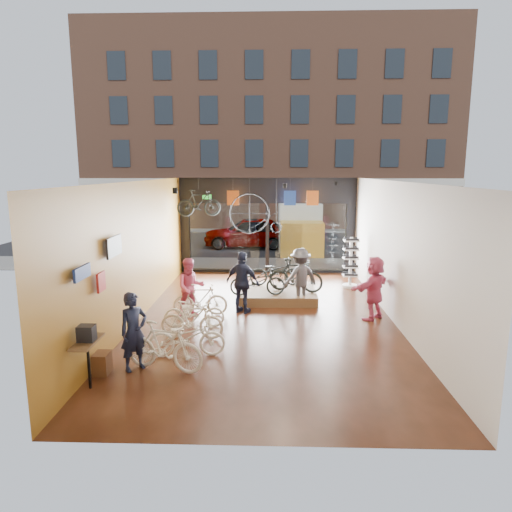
{
  "coord_description": "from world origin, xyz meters",
  "views": [
    {
      "loc": [
        0.14,
        -12.21,
        4.08
      ],
      "look_at": [
        -0.31,
        1.4,
        1.52
      ],
      "focal_mm": 32.0,
      "sensor_mm": 36.0,
      "label": 1
    }
  ],
  "objects_px": {
    "floor_bike_1": "(164,346)",
    "display_bike_left": "(257,281)",
    "customer_2": "(243,282)",
    "display_bike_mid": "(296,275)",
    "penny_farthing": "(258,215)",
    "floor_bike_2": "(187,337)",
    "floor_bike_3": "(192,320)",
    "street_car": "(249,232)",
    "customer_1": "(191,287)",
    "hung_bike": "(199,203)",
    "floor_bike_5": "(200,300)",
    "sunglasses_rack": "(351,262)",
    "box_truck": "(299,227)",
    "display_platform": "(278,295)",
    "floor_bike_4": "(194,312)",
    "customer_0": "(134,331)",
    "customer_3": "(300,277)",
    "customer_5": "(374,288)",
    "display_bike_right": "(276,272)"
  },
  "relations": [
    {
      "from": "floor_bike_2",
      "to": "customer_1",
      "type": "bearing_deg",
      "value": 3.41
    },
    {
      "from": "street_car",
      "to": "floor_bike_4",
      "type": "xyz_separation_m",
      "value": [
        -0.83,
        -12.77,
        -0.4
      ]
    },
    {
      "from": "floor_bike_1",
      "to": "display_bike_left",
      "type": "distance_m",
      "value": 5.1
    },
    {
      "from": "floor_bike_3",
      "to": "display_platform",
      "type": "xyz_separation_m",
      "value": [
        2.17,
        3.49,
        -0.32
      ]
    },
    {
      "from": "floor_bike_3",
      "to": "display_bike_left",
      "type": "relative_size",
      "value": 0.93
    },
    {
      "from": "floor_bike_3",
      "to": "customer_0",
      "type": "height_order",
      "value": "customer_0"
    },
    {
      "from": "floor_bike_4",
      "to": "sunglasses_rack",
      "type": "distance_m",
      "value": 6.51
    },
    {
      "from": "customer_1",
      "to": "penny_farthing",
      "type": "xyz_separation_m",
      "value": [
        1.79,
        4.08,
        1.67
      ]
    },
    {
      "from": "street_car",
      "to": "display_bike_mid",
      "type": "bearing_deg",
      "value": 10.92
    },
    {
      "from": "floor_bike_5",
      "to": "penny_farthing",
      "type": "distance_m",
      "value": 4.77
    },
    {
      "from": "penny_farthing",
      "to": "display_bike_mid",
      "type": "bearing_deg",
      "value": -62.82
    },
    {
      "from": "hung_bike",
      "to": "customer_2",
      "type": "bearing_deg",
      "value": -171.18
    },
    {
      "from": "floor_bike_4",
      "to": "customer_1",
      "type": "bearing_deg",
      "value": 7.9
    },
    {
      "from": "display_bike_mid",
      "to": "penny_farthing",
      "type": "height_order",
      "value": "penny_farthing"
    },
    {
      "from": "street_car",
      "to": "hung_bike",
      "type": "bearing_deg",
      "value": -10.35
    },
    {
      "from": "floor_bike_2",
      "to": "sunglasses_rack",
      "type": "relative_size",
      "value": 0.94
    },
    {
      "from": "floor_bike_2",
      "to": "display_bike_left",
      "type": "distance_m",
      "value": 4.27
    },
    {
      "from": "floor_bike_1",
      "to": "customer_2",
      "type": "bearing_deg",
      "value": -2.84
    },
    {
      "from": "display_platform",
      "to": "hung_bike",
      "type": "height_order",
      "value": "hung_bike"
    },
    {
      "from": "display_bike_left",
      "to": "customer_1",
      "type": "relative_size",
      "value": 1.01
    },
    {
      "from": "customer_1",
      "to": "customer_2",
      "type": "bearing_deg",
      "value": -7.2
    },
    {
      "from": "street_car",
      "to": "customer_2",
      "type": "distance_m",
      "value": 11.47
    },
    {
      "from": "street_car",
      "to": "penny_farthing",
      "type": "height_order",
      "value": "penny_farthing"
    },
    {
      "from": "street_car",
      "to": "sunglasses_rack",
      "type": "xyz_separation_m",
      "value": [
        3.98,
        -8.41,
        0.08
      ]
    },
    {
      "from": "display_bike_left",
      "to": "display_bike_mid",
      "type": "relative_size",
      "value": 0.97
    },
    {
      "from": "display_bike_right",
      "to": "customer_1",
      "type": "relative_size",
      "value": 1.04
    },
    {
      "from": "floor_bike_5",
      "to": "sunglasses_rack",
      "type": "relative_size",
      "value": 0.86
    },
    {
      "from": "floor_bike_2",
      "to": "display_platform",
      "type": "relative_size",
      "value": 0.71
    },
    {
      "from": "hung_bike",
      "to": "display_bike_mid",
      "type": "bearing_deg",
      "value": -142.23
    },
    {
      "from": "customer_3",
      "to": "customer_5",
      "type": "distance_m",
      "value": 2.35
    },
    {
      "from": "display_platform",
      "to": "floor_bike_2",
      "type": "bearing_deg",
      "value": -114.62
    },
    {
      "from": "floor_bike_3",
      "to": "display_bike_left",
      "type": "height_order",
      "value": "display_bike_left"
    },
    {
      "from": "display_platform",
      "to": "penny_farthing",
      "type": "bearing_deg",
      "value": 106.8
    },
    {
      "from": "display_bike_right",
      "to": "penny_farthing",
      "type": "relative_size",
      "value": 0.95
    },
    {
      "from": "floor_bike_5",
      "to": "hung_bike",
      "type": "relative_size",
      "value": 0.98
    },
    {
      "from": "display_bike_mid",
      "to": "customer_2",
      "type": "xyz_separation_m",
      "value": [
        -1.59,
        -1.3,
        0.08
      ]
    },
    {
      "from": "floor_bike_5",
      "to": "display_bike_right",
      "type": "xyz_separation_m",
      "value": [
        2.17,
        2.36,
        0.29
      ]
    },
    {
      "from": "floor_bike_3",
      "to": "customer_2",
      "type": "height_order",
      "value": "customer_2"
    },
    {
      "from": "floor_bike_2",
      "to": "display_bike_left",
      "type": "bearing_deg",
      "value": -24.59
    },
    {
      "from": "display_bike_right",
      "to": "sunglasses_rack",
      "type": "relative_size",
      "value": 0.97
    },
    {
      "from": "floor_bike_3",
      "to": "display_bike_right",
      "type": "distance_m",
      "value": 4.69
    },
    {
      "from": "display_bike_mid",
      "to": "customer_1",
      "type": "bearing_deg",
      "value": 133.58
    },
    {
      "from": "floor_bike_2",
      "to": "penny_farthing",
      "type": "distance_m",
      "value": 7.37
    },
    {
      "from": "customer_0",
      "to": "sunglasses_rack",
      "type": "xyz_separation_m",
      "value": [
        5.62,
        6.97,
        0.07
      ]
    },
    {
      "from": "display_bike_mid",
      "to": "customer_2",
      "type": "height_order",
      "value": "customer_2"
    },
    {
      "from": "box_truck",
      "to": "customer_2",
      "type": "bearing_deg",
      "value": -102.19
    },
    {
      "from": "customer_1",
      "to": "display_platform",
      "type": "bearing_deg",
      "value": 14.32
    },
    {
      "from": "floor_bike_1",
      "to": "floor_bike_3",
      "type": "relative_size",
      "value": 1.11
    },
    {
      "from": "street_car",
      "to": "floor_bike_3",
      "type": "bearing_deg",
      "value": -3.17
    },
    {
      "from": "display_bike_left",
      "to": "customer_0",
      "type": "distance_m",
      "value": 5.3
    }
  ]
}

